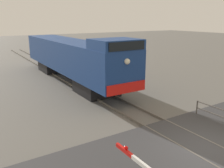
{
  "coord_description": "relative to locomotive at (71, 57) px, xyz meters",
  "views": [
    {
      "loc": [
        -8.21,
        -5.52,
        5.5
      ],
      "look_at": [
        -1.09,
        5.77,
        1.83
      ],
      "focal_mm": 38.2,
      "sensor_mm": 36.0,
      "label": 1
    }
  ],
  "objects": [
    {
      "name": "ground_plane",
      "position": [
        0.0,
        -14.3,
        -2.19
      ],
      "size": [
        160.0,
        160.0,
        0.0
      ],
      "primitive_type": "plane",
      "color": "#605E59"
    },
    {
      "name": "rail_track_left",
      "position": [
        -0.72,
        -14.3,
        -2.11
      ],
      "size": [
        0.08,
        80.0,
        0.15
      ],
      "primitive_type": "cube",
      "color": "#59544C",
      "rests_on": "ground_plane"
    },
    {
      "name": "rail_track_right",
      "position": [
        0.72,
        -14.3,
        -2.11
      ],
      "size": [
        0.08,
        80.0,
        0.15
      ],
      "primitive_type": "cube",
      "color": "#59544C",
      "rests_on": "ground_plane"
    },
    {
      "name": "road_surface",
      "position": [
        0.0,
        -14.3,
        -2.11
      ],
      "size": [
        36.0,
        6.33,
        0.14
      ],
      "primitive_type": "cube",
      "color": "#38383A",
      "rests_on": "ground_plane"
    },
    {
      "name": "locomotive",
      "position": [
        0.0,
        0.0,
        0.0
      ],
      "size": [
        2.97,
        17.58,
        4.28
      ],
      "color": "black",
      "rests_on": "ground_plane"
    },
    {
      "name": "guard_railing",
      "position": [
        2.85,
        -12.85,
        -1.56
      ],
      "size": [
        0.08,
        2.76,
        0.95
      ],
      "color": "#4C4742",
      "rests_on": "ground_plane"
    }
  ]
}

